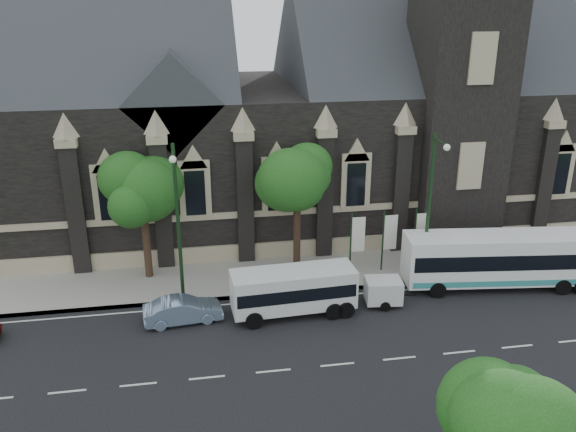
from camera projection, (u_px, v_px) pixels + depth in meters
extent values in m
plane|color=black|center=(273.00, 371.00, 27.09)|extent=(160.00, 160.00, 0.00)
cube|color=#9C958E|center=(251.00, 277.00, 35.82)|extent=(80.00, 5.00, 0.15)
cube|color=black|center=(288.00, 153.00, 43.90)|extent=(40.00, 15.00, 10.00)
cube|color=#292C30|center=(114.00, 88.00, 40.27)|extent=(16.00, 15.00, 15.00)
cube|color=#292C30|center=(423.00, 81.00, 43.68)|extent=(20.00, 15.00, 15.00)
cube|color=#292C30|center=(173.00, 98.00, 36.74)|extent=(6.00, 6.00, 6.00)
cube|color=black|center=(456.00, 109.00, 38.50)|extent=(5.50, 5.50, 18.00)
cube|color=tan|center=(308.00, 210.00, 37.59)|extent=(40.00, 0.22, 0.40)
cube|color=tan|center=(308.00, 248.00, 38.52)|extent=(40.00, 0.25, 1.20)
cube|color=black|center=(277.00, 189.00, 36.59)|extent=(1.20, 0.12, 2.80)
sphere|color=#1A4D18|center=(518.00, 413.00, 17.67)|extent=(3.20, 3.20, 3.20)
sphere|color=#1A4D18|center=(528.00, 382.00, 18.10)|extent=(2.40, 2.40, 2.40)
cylinder|color=black|center=(297.00, 238.00, 36.53)|extent=(0.44, 0.44, 3.96)
sphere|color=#1A4D18|center=(297.00, 181.00, 35.23)|extent=(3.84, 3.84, 3.84)
sphere|color=#1A4D18|center=(307.00, 166.00, 35.75)|extent=(2.88, 2.88, 2.88)
cylinder|color=black|center=(147.00, 248.00, 35.13)|extent=(0.44, 0.44, 3.96)
sphere|color=#1A4D18|center=(142.00, 190.00, 33.85)|extent=(3.68, 3.68, 3.68)
sphere|color=#1A4D18|center=(154.00, 175.00, 34.35)|extent=(2.76, 2.76, 2.76)
cylinder|color=#163217|center=(428.00, 211.00, 33.77)|extent=(0.20, 0.20, 9.00)
cylinder|color=#163217|center=(441.00, 142.00, 31.54)|extent=(0.10, 1.60, 0.10)
sphere|color=silver|center=(447.00, 147.00, 30.84)|extent=(0.36, 0.36, 0.36)
cylinder|color=#163217|center=(178.00, 226.00, 31.60)|extent=(0.20, 0.20, 9.00)
cylinder|color=#163217|center=(173.00, 153.00, 29.37)|extent=(0.10, 1.60, 0.10)
sphere|color=silver|center=(173.00, 159.00, 28.66)|extent=(0.36, 0.36, 0.36)
cylinder|color=#163217|center=(351.00, 244.00, 35.60)|extent=(0.10, 0.10, 4.00)
cube|color=white|center=(358.00, 234.00, 35.46)|extent=(0.80, 0.04, 2.20)
cylinder|color=#163217|center=(383.00, 242.00, 35.91)|extent=(0.10, 0.10, 4.00)
cube|color=white|center=(390.00, 232.00, 35.77)|extent=(0.80, 0.04, 2.20)
cylinder|color=#163217|center=(414.00, 240.00, 36.22)|extent=(0.10, 0.10, 4.00)
cube|color=white|center=(422.00, 230.00, 36.08)|extent=(0.80, 0.04, 2.20)
cube|color=white|center=(501.00, 257.00, 34.21)|extent=(11.27, 3.57, 2.78)
cube|color=black|center=(501.00, 255.00, 34.16)|extent=(10.84, 3.56, 0.90)
cube|color=teal|center=(498.00, 275.00, 34.60)|extent=(10.84, 3.55, 0.35)
cylinder|color=black|center=(438.00, 290.00, 33.44)|extent=(0.93, 0.38, 0.90)
cylinder|color=black|center=(427.00, 272.00, 35.60)|extent=(0.93, 0.38, 0.90)
cylinder|color=black|center=(563.00, 287.00, 33.79)|extent=(0.93, 0.38, 0.90)
cylinder|color=black|center=(544.00, 269.00, 35.95)|extent=(0.93, 0.38, 0.90)
cylinder|color=black|center=(562.00, 269.00, 36.00)|extent=(0.93, 0.38, 0.90)
cube|color=silver|center=(293.00, 289.00, 31.40)|extent=(6.64, 2.41, 2.07)
cube|color=black|center=(293.00, 287.00, 31.37)|extent=(6.38, 2.44, 0.71)
cylinder|color=black|center=(254.00, 321.00, 30.36)|extent=(0.91, 0.33, 0.90)
cylinder|color=black|center=(248.00, 301.00, 32.23)|extent=(0.91, 0.33, 0.90)
cylinder|color=black|center=(334.00, 311.00, 31.24)|extent=(0.91, 0.33, 0.90)
cylinder|color=black|center=(323.00, 293.00, 33.11)|extent=(0.91, 0.33, 0.90)
cylinder|color=black|center=(346.00, 310.00, 31.37)|extent=(0.91, 0.33, 0.90)
cylinder|color=black|center=(335.00, 292.00, 33.24)|extent=(0.91, 0.33, 0.90)
cube|color=silver|center=(383.00, 290.00, 32.54)|extent=(2.08, 1.65, 1.26)
cylinder|color=black|center=(385.00, 306.00, 32.07)|extent=(0.56, 0.25, 0.54)
cylinder|color=black|center=(380.00, 294.00, 33.43)|extent=(0.56, 0.25, 0.54)
cylinder|color=black|center=(405.00, 295.00, 32.72)|extent=(1.16, 0.21, 0.08)
imported|color=#7F96B7|center=(183.00, 310.00, 30.90)|extent=(4.19, 1.85, 1.34)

